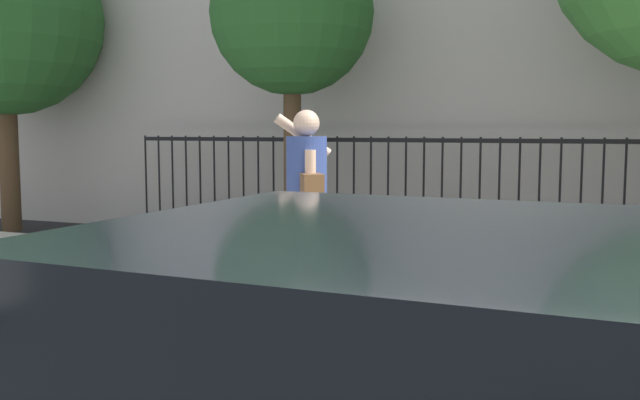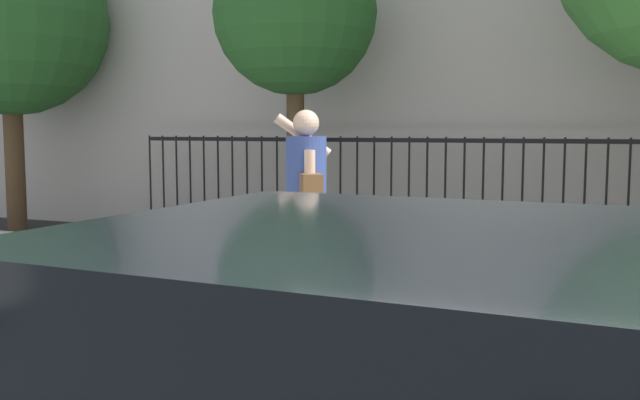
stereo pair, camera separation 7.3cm
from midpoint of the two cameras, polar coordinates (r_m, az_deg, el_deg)
The scene contains 5 objects.
sidewalk at distance 6.14m, azimuth 12.43°, elevation -9.79°, with size 28.00×4.40×0.15m, color #B2ADA3.
iron_fence at distance 9.62m, azimuth 16.28°, elevation 1.43°, with size 12.03×0.04×1.60m.
pedestrian_on_phone at distance 5.91m, azimuth -1.40°, elevation 0.32°, with size 0.62×0.72×1.72m.
street_tree_mid at distance 13.02m, azimuth -24.32°, elevation 13.22°, with size 3.22×3.22×5.14m.
street_tree_far at distance 9.87m, azimuth -2.50°, elevation 14.68°, with size 2.22×2.22×4.38m.
Camera 1 is at (0.93, -3.66, 1.71)m, focal length 39.76 mm.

